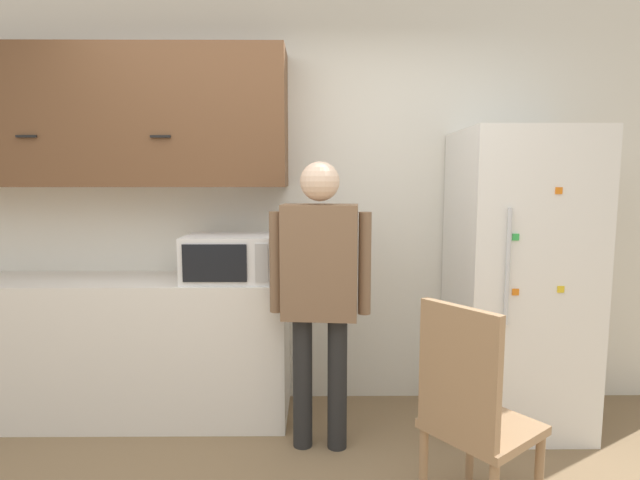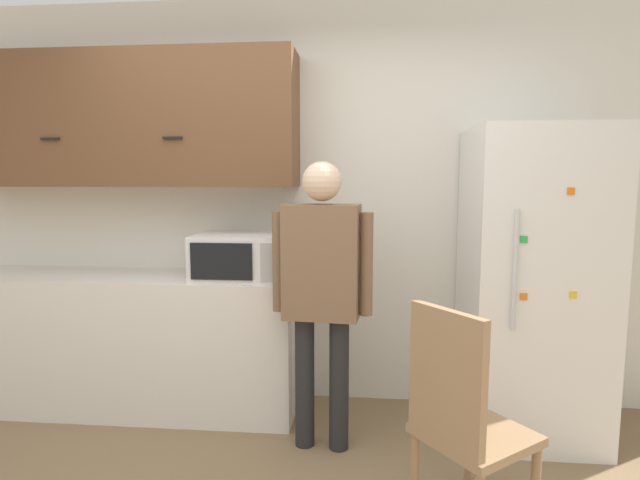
% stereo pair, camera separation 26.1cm
% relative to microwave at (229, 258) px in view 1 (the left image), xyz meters
% --- Properties ---
extents(back_wall, '(6.00, 0.06, 2.70)m').
position_rel_microwave_xyz_m(back_wall, '(0.31, 0.36, 0.31)').
color(back_wall, silver).
rests_on(back_wall, ground_plane).
extents(counter, '(2.24, 0.56, 0.90)m').
position_rel_microwave_xyz_m(counter, '(-0.77, 0.06, -0.59)').
color(counter, silver).
rests_on(counter, ground_plane).
extents(upper_cabinets, '(2.24, 0.39, 0.85)m').
position_rel_microwave_xyz_m(upper_cabinets, '(-0.77, 0.15, 0.86)').
color(upper_cabinets, brown).
extents(microwave, '(0.53, 0.41, 0.28)m').
position_rel_microwave_xyz_m(microwave, '(0.00, 0.00, 0.00)').
color(microwave, white).
rests_on(microwave, counter).
extents(person, '(0.56, 0.26, 1.62)m').
position_rel_microwave_xyz_m(person, '(0.56, -0.33, -0.06)').
color(person, black).
rests_on(person, ground_plane).
extents(refrigerator, '(0.75, 0.74, 1.81)m').
position_rel_microwave_xyz_m(refrigerator, '(1.77, -0.03, -0.13)').
color(refrigerator, white).
rests_on(refrigerator, ground_plane).
extents(chair, '(0.58, 0.58, 1.00)m').
position_rel_microwave_xyz_m(chair, '(1.20, -0.99, -0.50)').
color(chair, '#997551').
rests_on(chair, ground_plane).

